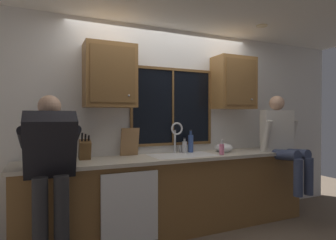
{
  "coord_description": "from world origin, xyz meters",
  "views": [
    {
      "loc": [
        -1.48,
        -3.36,
        1.4
      ],
      "look_at": [
        -0.11,
        -0.3,
        1.35
      ],
      "focal_mm": 29.93,
      "sensor_mm": 36.0,
      "label": 1
    }
  ],
  "objects_px": {
    "knife_block": "(85,150)",
    "bottle_green_glass": "(191,143)",
    "person_standing": "(50,163)",
    "cutting_board": "(130,142)",
    "bottle_tall_clear": "(184,147)",
    "mixing_bowl": "(224,148)",
    "person_sitting_on_counter": "(282,138)",
    "soap_dispenser": "(222,149)"
  },
  "relations": [
    {
      "from": "person_standing",
      "to": "bottle_green_glass",
      "type": "bearing_deg",
      "value": 17.0
    },
    {
      "from": "mixing_bowl",
      "to": "bottle_green_glass",
      "type": "height_order",
      "value": "bottle_green_glass"
    },
    {
      "from": "person_standing",
      "to": "soap_dispenser",
      "type": "xyz_separation_m",
      "value": [
        1.97,
        0.17,
        0.02
      ]
    },
    {
      "from": "bottle_green_glass",
      "to": "cutting_board",
      "type": "bearing_deg",
      "value": 178.16
    },
    {
      "from": "bottle_green_glass",
      "to": "bottle_tall_clear",
      "type": "height_order",
      "value": "bottle_green_glass"
    },
    {
      "from": "bottle_tall_clear",
      "to": "cutting_board",
      "type": "bearing_deg",
      "value": 176.05
    },
    {
      "from": "cutting_board",
      "to": "bottle_tall_clear",
      "type": "xyz_separation_m",
      "value": [
        0.72,
        -0.05,
        -0.09
      ]
    },
    {
      "from": "person_standing",
      "to": "knife_block",
      "type": "bearing_deg",
      "value": 51.52
    },
    {
      "from": "knife_block",
      "to": "bottle_green_glass",
      "type": "bearing_deg",
      "value": 3.13
    },
    {
      "from": "bottle_green_glass",
      "to": "bottle_tall_clear",
      "type": "relative_size",
      "value": 1.5
    },
    {
      "from": "soap_dispenser",
      "to": "bottle_tall_clear",
      "type": "height_order",
      "value": "bottle_tall_clear"
    },
    {
      "from": "cutting_board",
      "to": "bottle_green_glass",
      "type": "xyz_separation_m",
      "value": [
        0.83,
        -0.03,
        -0.04
      ]
    },
    {
      "from": "person_sitting_on_counter",
      "to": "mixing_bowl",
      "type": "bearing_deg",
      "value": 155.86
    },
    {
      "from": "cutting_board",
      "to": "soap_dispenser",
      "type": "distance_m",
      "value": 1.14
    },
    {
      "from": "mixing_bowl",
      "to": "bottle_green_glass",
      "type": "relative_size",
      "value": 0.81
    },
    {
      "from": "person_sitting_on_counter",
      "to": "mixing_bowl",
      "type": "xyz_separation_m",
      "value": [
        -0.71,
        0.32,
        -0.13
      ]
    },
    {
      "from": "bottle_green_glass",
      "to": "knife_block",
      "type": "bearing_deg",
      "value": -176.87
    },
    {
      "from": "person_sitting_on_counter",
      "to": "cutting_board",
      "type": "distance_m",
      "value": 2.03
    },
    {
      "from": "soap_dispenser",
      "to": "bottle_tall_clear",
      "type": "bearing_deg",
      "value": 136.69
    },
    {
      "from": "bottle_tall_clear",
      "to": "bottle_green_glass",
      "type": "bearing_deg",
      "value": 12.61
    },
    {
      "from": "person_sitting_on_counter",
      "to": "cutting_board",
      "type": "height_order",
      "value": "person_sitting_on_counter"
    },
    {
      "from": "knife_block",
      "to": "bottle_tall_clear",
      "type": "bearing_deg",
      "value": 2.33
    },
    {
      "from": "mixing_bowl",
      "to": "bottle_tall_clear",
      "type": "bearing_deg",
      "value": 167.94
    },
    {
      "from": "cutting_board",
      "to": "bottle_green_glass",
      "type": "relative_size",
      "value": 1.15
    },
    {
      "from": "person_standing",
      "to": "knife_block",
      "type": "relative_size",
      "value": 4.98
    },
    {
      "from": "cutting_board",
      "to": "mixing_bowl",
      "type": "distance_m",
      "value": 1.28
    },
    {
      "from": "mixing_bowl",
      "to": "soap_dispenser",
      "type": "height_order",
      "value": "soap_dispenser"
    },
    {
      "from": "soap_dispenser",
      "to": "bottle_green_glass",
      "type": "bearing_deg",
      "value": 124.86
    },
    {
      "from": "mixing_bowl",
      "to": "person_sitting_on_counter",
      "type": "bearing_deg",
      "value": -24.14
    },
    {
      "from": "mixing_bowl",
      "to": "bottle_tall_clear",
      "type": "distance_m",
      "value": 0.55
    },
    {
      "from": "person_sitting_on_counter",
      "to": "knife_block",
      "type": "relative_size",
      "value": 3.92
    },
    {
      "from": "soap_dispenser",
      "to": "bottle_green_glass",
      "type": "distance_m",
      "value": 0.43
    },
    {
      "from": "person_standing",
      "to": "bottle_green_glass",
      "type": "height_order",
      "value": "person_standing"
    },
    {
      "from": "mixing_bowl",
      "to": "bottle_tall_clear",
      "type": "relative_size",
      "value": 1.21
    },
    {
      "from": "cutting_board",
      "to": "bottle_tall_clear",
      "type": "bearing_deg",
      "value": -3.95
    },
    {
      "from": "person_sitting_on_counter",
      "to": "soap_dispenser",
      "type": "height_order",
      "value": "person_sitting_on_counter"
    },
    {
      "from": "person_sitting_on_counter",
      "to": "soap_dispenser",
      "type": "bearing_deg",
      "value": 173.36
    },
    {
      "from": "mixing_bowl",
      "to": "knife_block",
      "type": "bearing_deg",
      "value": 177.98
    },
    {
      "from": "person_standing",
      "to": "knife_block",
      "type": "xyz_separation_m",
      "value": [
        0.36,
        0.45,
        0.05
      ]
    },
    {
      "from": "person_standing",
      "to": "mixing_bowl",
      "type": "distance_m",
      "value": 2.2
    },
    {
      "from": "bottle_green_glass",
      "to": "mixing_bowl",
      "type": "bearing_deg",
      "value": -17.66
    },
    {
      "from": "knife_block",
      "to": "bottle_green_glass",
      "type": "height_order",
      "value": "knife_block"
    }
  ]
}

